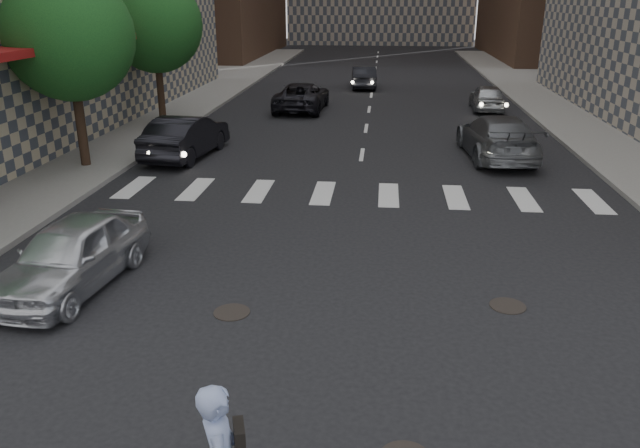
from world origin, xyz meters
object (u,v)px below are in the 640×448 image
Objects in this scene: tree_b at (72,29)px; traffic_car_d at (487,97)px; tree_c at (157,20)px; traffic_car_c at (302,96)px; traffic_car_a at (186,136)px; traffic_car_e at (364,77)px; silver_sedan at (71,255)px; traffic_car_b at (497,137)px.

tree_b reaches higher than traffic_car_d.
tree_c is 1.27× the size of traffic_car_c.
traffic_car_a reaches higher than traffic_car_e.
traffic_car_b is at bearing 55.41° from silver_sedan.
traffic_car_b reaches higher than traffic_car_c.
traffic_car_d is at bearing 18.53° from tree_c.
tree_b reaches higher than traffic_car_a.
tree_c reaches higher than traffic_car_d.
traffic_car_c is 1.31× the size of traffic_car_d.
traffic_car_c is at bearing 91.17° from silver_sedan.
traffic_car_d is at bearing 127.06° from traffic_car_e.
traffic_car_c is (-8.47, 9.37, -0.08)m from traffic_car_b.
traffic_car_a is 16.98m from traffic_car_d.
tree_b is 10.70m from silver_sedan.
tree_c reaches higher than silver_sedan.
traffic_car_a is at bearing 68.46° from traffic_car_e.
tree_c is 1.20× the size of traffic_car_b.
silver_sedan is 21.46m from traffic_car_c.
silver_sedan is at bearing 76.44° from traffic_car_e.
silver_sedan reaches higher than traffic_car_e.
tree_c is 1.55× the size of traffic_car_e.
silver_sedan is at bearing -66.60° from tree_b.
tree_b is at bearing 39.17° from traffic_car_a.
silver_sedan is 15.92m from traffic_car_b.
tree_c is (0.00, 8.00, 0.00)m from tree_b.
tree_c is at bearing 51.17° from traffic_car_e.
tree_b is at bearing 119.88° from silver_sedan.
tree_c is 8.28m from traffic_car_c.
tree_c reaches higher than traffic_car_b.
silver_sedan is at bearing 45.08° from traffic_car_b.
traffic_car_c is at bearing 35.46° from tree_c.
silver_sedan is 25.20m from traffic_car_d.
tree_b is at bearing 42.73° from traffic_car_d.
traffic_car_e is (8.86, 12.86, -3.95)m from tree_c.
traffic_car_e is (2.92, 8.63, -0.02)m from traffic_car_c.
traffic_car_e is at bearing -76.71° from traffic_car_b.
tree_c reaches higher than traffic_car_c.
traffic_car_c is 9.69m from traffic_car_d.
traffic_car_a is 1.19× the size of traffic_car_d.
tree_b is 1.55× the size of traffic_car_e.
tree_c is at bearing 37.57° from traffic_car_c.
traffic_car_c is at bearing 67.03° from traffic_car_e.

